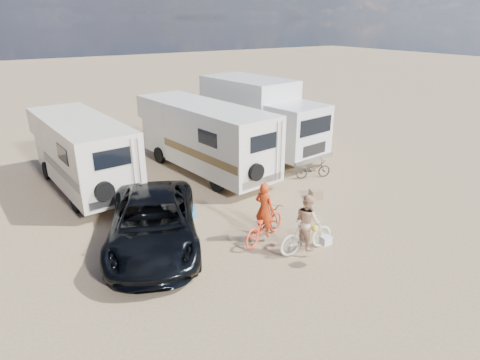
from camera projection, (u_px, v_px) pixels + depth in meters
ground at (293, 232)px, 13.29m from camera, size 140.00×140.00×0.00m
rv_main at (205, 139)px, 18.08m from camera, size 3.26×7.84×2.99m
rv_left at (83, 154)px, 16.23m from camera, size 2.82×6.89×2.83m
box_truck at (262, 118)px, 20.23m from camera, size 3.50×7.12×3.68m
dark_suv at (153, 223)px, 12.22m from camera, size 4.49×6.09×1.54m
bike_man at (264, 224)px, 12.64m from camera, size 2.13×1.40×1.06m
bike_woman at (307, 235)px, 11.98m from camera, size 1.86×0.67×1.09m
rider_man at (264, 214)px, 12.52m from camera, size 0.62×0.74×1.72m
rider_woman at (307, 227)px, 11.88m from camera, size 0.68×0.84×1.64m
bike_parked at (313, 169)px, 17.62m from camera, size 1.66×1.01×0.82m
cooler at (185, 213)px, 14.03m from camera, size 0.69×0.57×0.48m
crate at (316, 194)px, 15.71m from camera, size 0.54×0.54×0.34m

